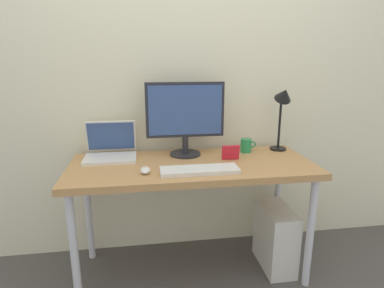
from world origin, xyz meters
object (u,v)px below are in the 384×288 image
(mouse, at_px, (145,170))
(coffee_mug, at_px, (246,145))
(photo_frame, at_px, (231,152))
(monitor, at_px, (185,115))
(laptop, at_px, (111,149))
(desk_lamp, at_px, (283,104))
(computer_tower, at_px, (275,237))
(keyboard, at_px, (199,170))
(desk, at_px, (192,174))

(mouse, height_order, coffee_mug, coffee_mug)
(coffee_mug, xyz_separation_m, photo_frame, (-0.15, -0.15, 0.00))
(monitor, relative_size, laptop, 1.57)
(coffee_mug, bearing_deg, desk_lamp, -1.71)
(coffee_mug, bearing_deg, computer_tower, -53.81)
(monitor, height_order, photo_frame, monitor)
(mouse, relative_size, coffee_mug, 0.84)
(photo_frame, bearing_deg, laptop, 167.80)
(mouse, relative_size, computer_tower, 0.21)
(keyboard, relative_size, coffee_mug, 4.09)
(monitor, bearing_deg, keyboard, -84.23)
(keyboard, bearing_deg, photo_frame, 40.53)
(coffee_mug, distance_m, computer_tower, 0.64)
(desk, distance_m, coffee_mug, 0.45)
(keyboard, xyz_separation_m, coffee_mug, (0.38, 0.35, 0.03))
(computer_tower, bearing_deg, mouse, -172.93)
(desk_lamp, relative_size, mouse, 5.02)
(mouse, bearing_deg, laptop, 122.98)
(desk, height_order, desk_lamp, desk_lamp)
(desk, height_order, photo_frame, photo_frame)
(desk_lamp, height_order, computer_tower, desk_lamp)
(laptop, xyz_separation_m, computer_tower, (1.05, -0.23, -0.60))
(mouse, distance_m, coffee_mug, 0.75)
(laptop, height_order, keyboard, laptop)
(desk_lamp, distance_m, keyboard, 0.77)
(keyboard, height_order, mouse, mouse)
(laptop, height_order, mouse, laptop)
(laptop, xyz_separation_m, keyboard, (0.51, -0.36, -0.05))
(keyboard, bearing_deg, monitor, 95.77)
(computer_tower, bearing_deg, photo_frame, 168.21)
(laptop, bearing_deg, desk, -21.09)
(laptop, relative_size, desk_lamp, 0.71)
(desk, bearing_deg, photo_frame, 6.99)
(laptop, relative_size, computer_tower, 0.76)
(desk_lamp, height_order, keyboard, desk_lamp)
(laptop, bearing_deg, photo_frame, -12.20)
(desk_lamp, xyz_separation_m, photo_frame, (-0.39, -0.15, -0.27))
(monitor, distance_m, mouse, 0.48)
(desk, height_order, coffee_mug, coffee_mug)
(laptop, xyz_separation_m, photo_frame, (0.75, -0.16, -0.01))
(monitor, relative_size, mouse, 5.58)
(desk, xyz_separation_m, coffee_mug, (0.40, 0.18, 0.12))
(keyboard, relative_size, photo_frame, 4.00)
(coffee_mug, bearing_deg, laptop, 179.45)
(desk_lamp, xyz_separation_m, coffee_mug, (-0.24, 0.01, -0.27))
(computer_tower, bearing_deg, keyboard, -166.11)
(monitor, relative_size, coffee_mug, 4.67)
(monitor, distance_m, computer_tower, 1.01)
(desk, bearing_deg, keyboard, -84.19)
(keyboard, bearing_deg, mouse, 174.41)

